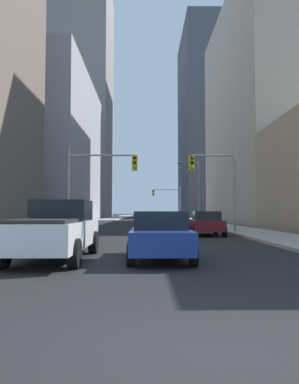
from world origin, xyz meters
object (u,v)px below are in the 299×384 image
Objects in this scene: pickup_truck_white at (56,230)px; sedan_green at (152,219)px; traffic_signal_near_left at (99,174)px; sedan_blue at (160,235)px; sedan_maroon at (206,223)px; traffic_signal_far_right at (168,197)px; sedan_beige at (149,217)px; traffic_signal_near_right at (215,175)px; sedan_silver at (152,222)px.

pickup_truck_white is 1.28× the size of sedan_green.
sedan_blue is at bearing -74.69° from traffic_signal_near_left.
sedan_maroon is 0.71× the size of traffic_signal_far_right.
sedan_blue is 0.70× the size of traffic_signal_far_right.
sedan_beige is at bearing 84.78° from pickup_truck_white.
traffic_signal_near_right reaches higher than sedan_blue.
traffic_signal_far_right is (3.53, 39.85, 3.33)m from sedan_silver.
traffic_signal_near_left is at bearing 163.59° from sedan_maroon.
traffic_signal_near_right reaches higher than sedan_silver.
sedan_beige is at bearing 90.09° from sedan_blue.
traffic_signal_far_right is at bearing 91.24° from traffic_signal_near_right.
traffic_signal_near_left is at bearing 179.99° from traffic_signal_near_right.
sedan_blue is 14.30m from traffic_signal_near_left.
sedan_beige is (-3.41, 24.49, 0.00)m from sedan_maroon.
pickup_truck_white is 13.59m from traffic_signal_near_left.
sedan_beige is 17.99m from traffic_signal_far_right.
traffic_signal_near_right is at bearing 59.92° from pickup_truck_white.
sedan_silver is 4.92m from traffic_signal_near_left.
sedan_green is at bearing 81.09° from pickup_truck_white.
traffic_signal_near_right is (7.65, 13.21, 3.08)m from pickup_truck_white.
sedan_silver is 0.99× the size of sedan_maroon.
sedan_maroon is 24.73m from sedan_beige.
pickup_truck_white is 0.90× the size of traffic_signal_near_right.
sedan_blue is at bearing -93.74° from traffic_signal_far_right.
pickup_truck_white is 1.28× the size of sedan_silver.
traffic_signal_near_right is at bearing -88.76° from traffic_signal_far_right.
sedan_silver and sedan_maroon have the same top height.
sedan_silver is at bearing -91.03° from sedan_green.
sedan_silver is at bearing 90.20° from sedan_blue.
sedan_green is at bearing 88.97° from sedan_silver.
traffic_signal_near_left is (-3.62, -22.43, 3.32)m from sedan_beige.
pickup_truck_white is 35.79m from sedan_beige.
traffic_signal_near_right is at bearing -0.01° from traffic_signal_near_left.
traffic_signal_far_right is at bearing 89.82° from sedan_maroon.
sedan_maroon is at bearing -90.18° from traffic_signal_far_right.
traffic_signal_near_left is 1.00× the size of traffic_signal_far_right.
pickup_truck_white reaches higher than sedan_maroon.
sedan_blue is 0.70× the size of traffic_signal_near_left.
sedan_green is 0.70× the size of traffic_signal_near_right.
sedan_blue and sedan_maroon have the same top height.
pickup_truck_white is at bearing -98.91° from sedan_green.
sedan_green is 10.15m from traffic_signal_near_right.
pickup_truck_white is 13.51m from sedan_silver.
sedan_silver is 5.46m from traffic_signal_near_right.
sedan_blue is 1.00× the size of sedan_silver.
sedan_maroon is (3.35, 11.35, 0.00)m from sedan_blue.
traffic_signal_far_right reaches higher than sedan_silver.
traffic_signal_near_right is (4.38, 0.10, 3.24)m from sedan_silver.
sedan_beige is 22.96m from traffic_signal_near_left.
sedan_green is at bearing 106.83° from sedan_maroon.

